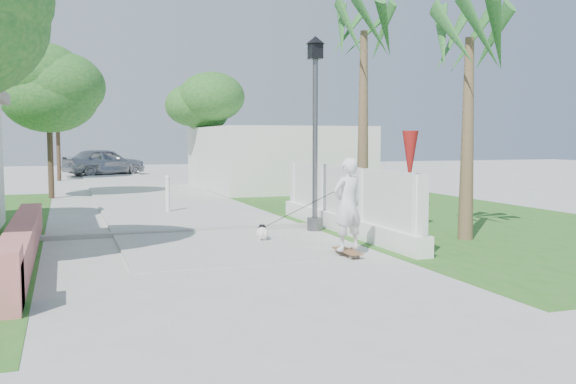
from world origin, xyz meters
name	(u,v)px	position (x,y,z in m)	size (l,w,h in m)	color
ground	(266,295)	(0.00, 0.00, 0.00)	(90.00, 90.00, 0.00)	#B7B7B2
path_strip	(128,187)	(0.00, 20.00, 0.03)	(3.20, 36.00, 0.06)	#B7B7B2
curb	(186,231)	(0.00, 6.00, 0.05)	(6.50, 0.25, 0.10)	#999993
grass_right	(414,212)	(7.00, 8.00, 0.01)	(8.00, 20.00, 0.01)	#26631F
pink_wall	(20,245)	(-3.30, 3.55, 0.31)	(0.45, 8.20, 0.80)	#C36E64
lattice_fence	(343,208)	(3.40, 5.00, 0.54)	(0.35, 7.00, 1.50)	white
building_right	(275,158)	(6.00, 18.00, 1.30)	(6.00, 8.00, 2.60)	silver
street_lamp	(315,125)	(2.90, 5.50, 2.43)	(0.44, 0.44, 4.44)	#59595E
bollard	(168,193)	(0.20, 10.00, 0.58)	(0.14, 0.14, 1.09)	white
patio_umbrella	(410,158)	(4.80, 4.50, 1.69)	(0.36, 0.36, 2.30)	#59595E
tree_path_left	(49,90)	(-2.98, 15.98, 3.82)	(3.40, 3.40, 5.23)	#4C3826
tree_path_right	(201,107)	(3.22, 19.98, 3.49)	(3.00, 3.00, 4.79)	#4C3826
tree_path_far	(57,104)	(-2.78, 25.98, 3.82)	(3.20, 3.20, 5.17)	#4C3826
palm_far	(364,44)	(4.60, 6.50, 4.48)	(1.80, 1.80, 5.30)	brown
palm_near	(470,49)	(5.40, 3.20, 3.95)	(1.80, 1.80, 4.70)	brown
skateboarder	(305,210)	(1.76, 3.13, 0.77)	(1.36, 2.59, 1.78)	brown
dog	(262,233)	(1.25, 4.26, 0.20)	(0.34, 0.53, 0.37)	white
parked_car	(104,162)	(-0.36, 30.32, 0.79)	(1.87, 4.64, 1.58)	#95979C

